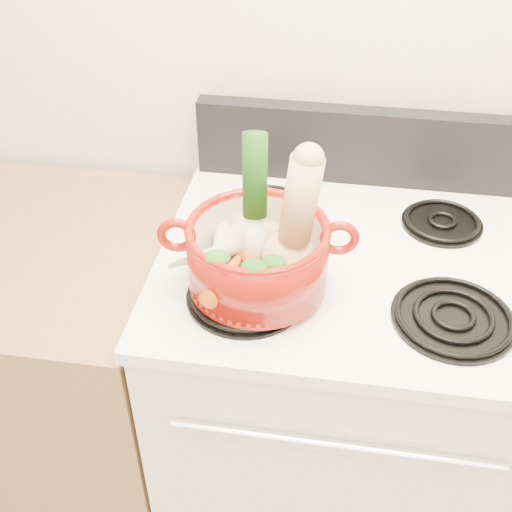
% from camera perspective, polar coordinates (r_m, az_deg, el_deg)
% --- Properties ---
extents(wall_back, '(3.50, 0.02, 2.60)m').
position_cam_1_polar(wall_back, '(1.47, 10.36, 19.49)').
color(wall_back, silver).
rests_on(wall_back, floor).
extents(stove_body, '(0.76, 0.65, 0.92)m').
position_cam_1_polar(stove_body, '(1.67, 6.85, -13.29)').
color(stove_body, white).
rests_on(stove_body, floor).
extents(cooktop, '(0.78, 0.67, 0.03)m').
position_cam_1_polar(cooktop, '(1.33, 8.36, -0.48)').
color(cooktop, white).
rests_on(cooktop, stove_body).
extents(control_backsplash, '(0.76, 0.05, 0.18)m').
position_cam_1_polar(control_backsplash, '(1.52, 9.22, 9.64)').
color(control_backsplash, black).
rests_on(control_backsplash, cooktop).
extents(oven_handle, '(0.60, 0.02, 0.02)m').
position_cam_1_polar(oven_handle, '(1.21, 6.94, -16.42)').
color(oven_handle, silver).
rests_on(oven_handle, stove_body).
extents(burner_front_left, '(0.22, 0.22, 0.02)m').
position_cam_1_polar(burner_front_left, '(1.20, -0.92, -3.43)').
color(burner_front_left, black).
rests_on(burner_front_left, cooktop).
extents(burner_front_right, '(0.22, 0.22, 0.02)m').
position_cam_1_polar(burner_front_right, '(1.21, 17.14, -5.16)').
color(burner_front_right, black).
rests_on(burner_front_right, cooktop).
extents(burner_back_left, '(0.17, 0.17, 0.02)m').
position_cam_1_polar(burner_back_left, '(1.44, 1.12, 4.47)').
color(burner_back_left, black).
rests_on(burner_back_left, cooktop).
extents(burner_back_right, '(0.17, 0.17, 0.02)m').
position_cam_1_polar(burner_back_right, '(1.45, 16.22, 2.97)').
color(burner_back_right, black).
rests_on(burner_back_right, cooktop).
extents(dutch_oven, '(0.29, 0.29, 0.13)m').
position_cam_1_polar(dutch_oven, '(1.18, 0.15, 0.04)').
color(dutch_oven, maroon).
rests_on(dutch_oven, burner_front_left).
extents(pot_handle_left, '(0.07, 0.03, 0.07)m').
position_cam_1_polar(pot_handle_left, '(1.16, -7.08, 1.86)').
color(pot_handle_left, maroon).
rests_on(pot_handle_left, dutch_oven).
extents(pot_handle_right, '(0.07, 0.03, 0.07)m').
position_cam_1_polar(pot_handle_right, '(1.16, 7.43, 1.59)').
color(pot_handle_right, maroon).
rests_on(pot_handle_right, dutch_oven).
extents(squash, '(0.16, 0.14, 0.26)m').
position_cam_1_polar(squash, '(1.12, 2.99, 3.30)').
color(squash, tan).
rests_on(squash, dutch_oven).
extents(leek, '(0.06, 0.10, 0.28)m').
position_cam_1_polar(leek, '(1.12, -0.20, 4.51)').
color(leek, white).
rests_on(leek, dutch_oven).
extents(ginger, '(0.09, 0.08, 0.04)m').
position_cam_1_polar(ginger, '(1.26, 0.67, 2.08)').
color(ginger, tan).
rests_on(ginger, dutch_oven).
extents(parsnip_0, '(0.07, 0.24, 0.07)m').
position_cam_1_polar(parsnip_0, '(1.21, -3.21, 0.33)').
color(parsnip_0, '#F0E7C3').
rests_on(parsnip_0, dutch_oven).
extents(parsnip_1, '(0.10, 0.23, 0.06)m').
position_cam_1_polar(parsnip_1, '(1.21, -2.60, 0.83)').
color(parsnip_1, beige).
rests_on(parsnip_1, dutch_oven).
extents(parsnip_2, '(0.14, 0.20, 0.06)m').
position_cam_1_polar(parsnip_2, '(1.22, -0.86, 1.72)').
color(parsnip_2, beige).
rests_on(parsnip_2, dutch_oven).
extents(parsnip_3, '(0.19, 0.12, 0.06)m').
position_cam_1_polar(parsnip_3, '(1.18, -3.35, 0.58)').
color(parsnip_3, beige).
rests_on(parsnip_3, dutch_oven).
extents(carrot_0, '(0.05, 0.18, 0.05)m').
position_cam_1_polar(carrot_0, '(1.16, 0.24, -1.57)').
color(carrot_0, '#C63C09').
rests_on(carrot_0, dutch_oven).
extents(carrot_1, '(0.08, 0.17, 0.05)m').
position_cam_1_polar(carrot_1, '(1.16, -2.40, -1.53)').
color(carrot_1, '#D5590A').
rests_on(carrot_1, dutch_oven).
extents(carrot_2, '(0.13, 0.16, 0.05)m').
position_cam_1_polar(carrot_2, '(1.16, -0.43, -0.88)').
color(carrot_2, '#D5470A').
rests_on(carrot_2, dutch_oven).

